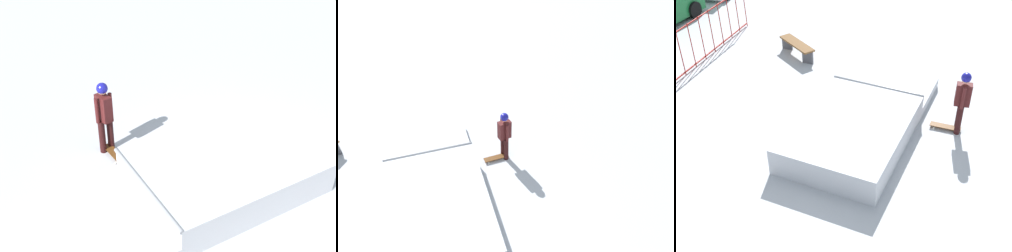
% 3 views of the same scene
% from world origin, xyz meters
% --- Properties ---
extents(ground_plane, '(60.00, 60.00, 0.00)m').
position_xyz_m(ground_plane, '(0.00, 0.00, 0.00)').
color(ground_plane, '#B7BABF').
extents(skate_ramp, '(5.63, 3.12, 0.74)m').
position_xyz_m(skate_ramp, '(0.79, -0.11, 0.32)').
color(skate_ramp, silver).
rests_on(skate_ramp, ground).
extents(skater, '(0.44, 0.40, 1.73)m').
position_xyz_m(skater, '(1.69, -2.51, 1.01)').
color(skater, black).
rests_on(skater, ground).
extents(skateboard, '(0.29, 0.81, 0.09)m').
position_xyz_m(skateboard, '(1.68, -2.22, 0.08)').
color(skateboard, '#593314').
rests_on(skateboard, ground).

